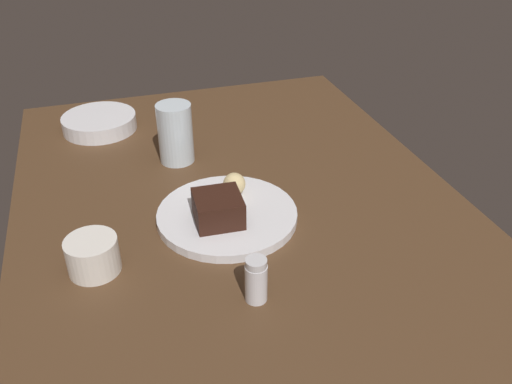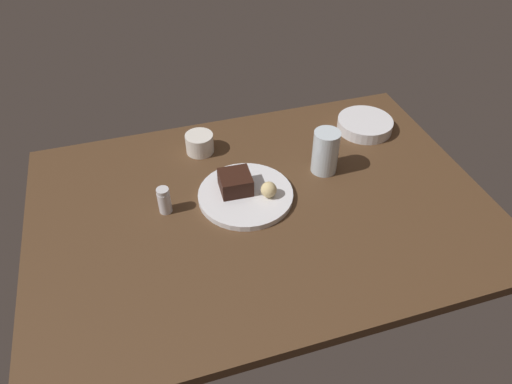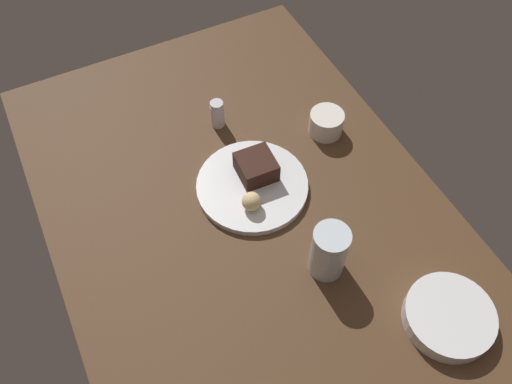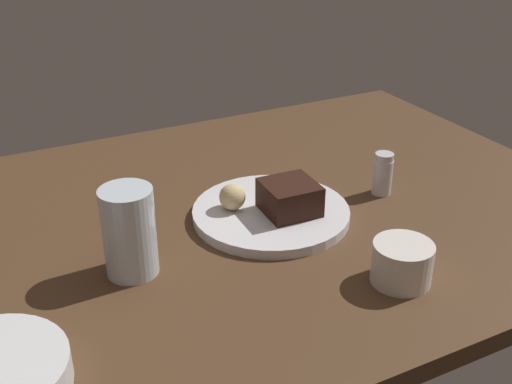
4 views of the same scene
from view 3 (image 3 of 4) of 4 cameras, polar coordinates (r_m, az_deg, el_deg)
dining_table at (r=118.72cm, az=-1.35°, el=-1.78°), size 120.00×84.00×3.00cm
dessert_plate at (r=119.36cm, az=-0.41°, el=0.68°), size 25.48×25.48×1.63cm
chocolate_cake_slice at (r=118.41cm, az=0.02°, el=2.75°), size 8.60×8.52×5.00cm
bread_roll at (r=113.41cm, az=-0.50°, el=-1.02°), size 4.26×4.26×4.26cm
salt_shaker at (r=129.86cm, az=-4.22°, el=8.47°), size 3.37×3.37×7.50cm
water_glass at (r=105.07cm, az=7.92°, el=-6.42°), size 7.38×7.38×12.87cm
side_bowl at (r=109.86cm, az=20.23°, el=-12.61°), size 17.34×17.34×3.58cm
coffee_cup at (r=129.66cm, az=7.64°, el=7.44°), size 8.31×8.31×5.85cm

